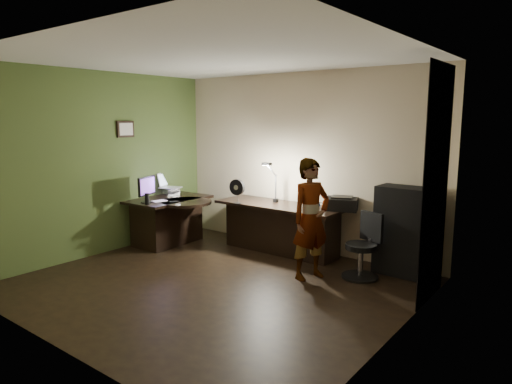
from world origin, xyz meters
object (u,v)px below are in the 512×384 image
Objects in this scene: desk_right at (279,228)px; cabinet at (407,232)px; person at (311,219)px; desk_left at (169,221)px; monitor at (146,193)px; office_chair at (361,246)px.

cabinet is (1.89, 0.17, 0.21)m from desk_right.
desk_right is 1.29× the size of person.
cabinet is at bearing -27.83° from person.
desk_left is 1.12× the size of cabinet.
monitor is 0.53× the size of office_chair.
person is (-0.93, -0.85, 0.19)m from cabinet.
office_chair is at bearing 4.88° from desk_left.
cabinet is 0.75× the size of person.
desk_left is 1.81m from desk_right.
office_chair is at bearing -11.32° from desk_right.
person is at bearing -1.99° from desk_left.
desk_left reaches higher than desk_right.
office_chair is 0.54× the size of person.
monitor is at bearing -157.89° from cabinet.
desk_right is at bearing -172.94° from cabinet.
desk_left is 2.94× the size of monitor.
cabinet is 0.64m from office_chair.
desk_right is 2.08m from monitor.
person reaches higher than cabinet.
desk_left is at bearing 109.75° from person.
person reaches higher than monitor.
person is at bearing -35.24° from desk_right.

